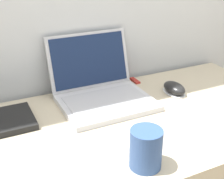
{
  "coord_description": "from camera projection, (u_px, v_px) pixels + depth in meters",
  "views": [
    {
      "loc": [
        -0.34,
        -0.47,
        1.29
      ],
      "look_at": [
        0.08,
        0.39,
        0.84
      ],
      "focal_mm": 50.0,
      "sensor_mm": 36.0,
      "label": 1
    }
  ],
  "objects": [
    {
      "name": "laptop",
      "position": [
        101.0,
        88.0,
        1.15
      ],
      "size": [
        0.32,
        0.32,
        0.23
      ],
      "color": "silver",
      "rests_on": "desk"
    },
    {
      "name": "usb_stick",
      "position": [
        135.0,
        81.0,
        1.33
      ],
      "size": [
        0.02,
        0.06,
        0.01
      ],
      "color": "#B2261E",
      "rests_on": "desk"
    },
    {
      "name": "computer_mouse",
      "position": [
        174.0,
        89.0,
        1.21
      ],
      "size": [
        0.07,
        0.11,
        0.04
      ],
      "color": "white",
      "rests_on": "desk"
    },
    {
      "name": "drink_cup",
      "position": [
        146.0,
        148.0,
        0.79
      ],
      "size": [
        0.08,
        0.08,
        0.11
      ],
      "color": "#33518C",
      "rests_on": "desk"
    }
  ]
}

